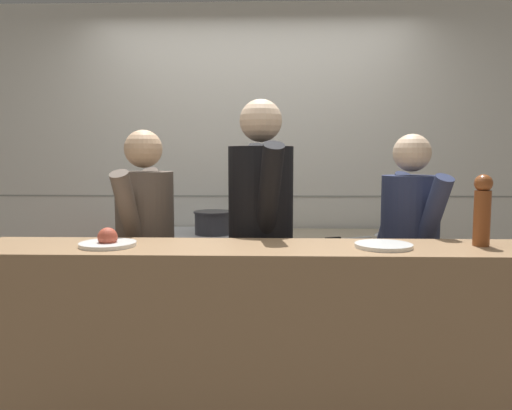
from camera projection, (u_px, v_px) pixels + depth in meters
wall_back_tiled at (254, 176)px, 3.85m from camera, size 8.00×0.06×2.60m
oven_range at (178, 297)px, 3.55m from camera, size 1.03×0.71×0.91m
prep_counter at (344, 299)px, 3.52m from camera, size 1.25×0.65×0.91m
pass_counter at (269, 358)px, 2.32m from camera, size 2.72×0.45×1.05m
stock_pot at (137, 221)px, 3.53m from camera, size 0.23×0.23×0.16m
sauce_pot at (213, 222)px, 3.48m from camera, size 0.27×0.27×0.16m
mixing_bowl_steel at (389, 230)px, 3.47m from camera, size 0.21×0.21×0.07m
chefs_knife at (344, 238)px, 3.31m from camera, size 0.33×0.18×0.02m
plated_dish_main at (108, 242)px, 2.27m from camera, size 0.26×0.26×0.09m
plated_dish_appetiser at (384, 246)px, 2.24m from camera, size 0.26×0.26×0.02m
pepper_mill at (482, 209)px, 2.27m from camera, size 0.08×0.08×0.33m
chef_head_cook at (146, 256)px, 2.83m from camera, size 0.38×0.70×1.60m
chef_sous at (261, 241)px, 2.79m from camera, size 0.43×0.77×1.77m
chef_line at (409, 259)px, 2.81m from camera, size 0.40×0.68×1.58m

